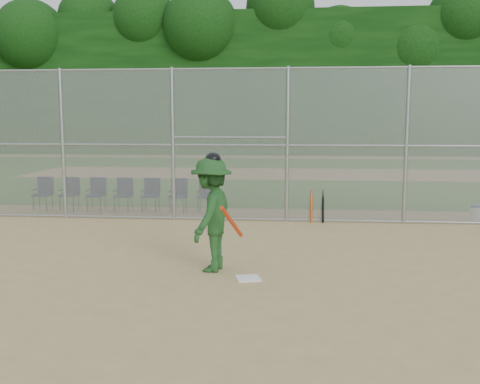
# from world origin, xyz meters

# --- Properties ---
(ground) EXTENTS (100.00, 100.00, 0.00)m
(ground) POSITION_xyz_m (0.00, 0.00, 0.00)
(ground) COLOR tan
(ground) RESTS_ON ground
(grass_strip) EXTENTS (100.00, 100.00, 0.00)m
(grass_strip) POSITION_xyz_m (0.00, 18.00, 0.01)
(grass_strip) COLOR #2C5F1C
(grass_strip) RESTS_ON ground
(dirt_patch_far) EXTENTS (24.00, 24.00, 0.00)m
(dirt_patch_far) POSITION_xyz_m (0.00, 18.00, 0.01)
(dirt_patch_far) COLOR tan
(dirt_patch_far) RESTS_ON ground
(backstop_fence) EXTENTS (16.09, 0.09, 4.00)m
(backstop_fence) POSITION_xyz_m (0.00, 5.00, 2.07)
(backstop_fence) COLOR gray
(backstop_fence) RESTS_ON ground
(treeline) EXTENTS (81.00, 60.00, 11.00)m
(treeline) POSITION_xyz_m (0.00, 20.00, 5.50)
(treeline) COLOR black
(treeline) RESTS_ON ground
(home_plate) EXTENTS (0.48, 0.48, 0.02)m
(home_plate) POSITION_xyz_m (0.39, -0.23, 0.01)
(home_plate) COLOR white
(home_plate) RESTS_ON ground
(batter_at_plate) EXTENTS (1.06, 1.42, 2.08)m
(batter_at_plate) POSITION_xyz_m (-0.30, 0.24, 1.01)
(batter_at_plate) COLOR #1E4B1F
(batter_at_plate) RESTS_ON ground
(water_cooler) EXTENTS (0.32, 0.32, 0.41)m
(water_cooler) POSITION_xyz_m (6.01, 5.62, 0.21)
(water_cooler) COLOR white
(water_cooler) RESTS_ON ground
(spare_bats) EXTENTS (0.36, 0.23, 0.85)m
(spare_bats) POSITION_xyz_m (1.79, 4.97, 0.42)
(spare_bats) COLOR #D84C14
(spare_bats) RESTS_ON ground
(chair_0) EXTENTS (0.54, 0.52, 0.96)m
(chair_0) POSITION_xyz_m (-6.24, 6.27, 0.48)
(chair_0) COLOR #101A3B
(chair_0) RESTS_ON ground
(chair_1) EXTENTS (0.54, 0.52, 0.96)m
(chair_1) POSITION_xyz_m (-5.42, 6.27, 0.48)
(chair_1) COLOR #101A3B
(chair_1) RESTS_ON ground
(chair_2) EXTENTS (0.54, 0.52, 0.96)m
(chair_2) POSITION_xyz_m (-4.60, 6.27, 0.48)
(chair_2) COLOR #101A3B
(chair_2) RESTS_ON ground
(chair_3) EXTENTS (0.54, 0.52, 0.96)m
(chair_3) POSITION_xyz_m (-3.79, 6.27, 0.48)
(chair_3) COLOR #101A3B
(chair_3) RESTS_ON ground
(chair_4) EXTENTS (0.54, 0.52, 0.96)m
(chair_4) POSITION_xyz_m (-2.97, 6.27, 0.48)
(chair_4) COLOR #101A3B
(chair_4) RESTS_ON ground
(chair_5) EXTENTS (0.54, 0.52, 0.96)m
(chair_5) POSITION_xyz_m (-2.15, 6.27, 0.48)
(chair_5) COLOR #101A3B
(chair_5) RESTS_ON ground
(chair_6) EXTENTS (0.54, 0.52, 0.96)m
(chair_6) POSITION_xyz_m (-1.33, 6.27, 0.48)
(chair_6) COLOR #101A3B
(chair_6) RESTS_ON ground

